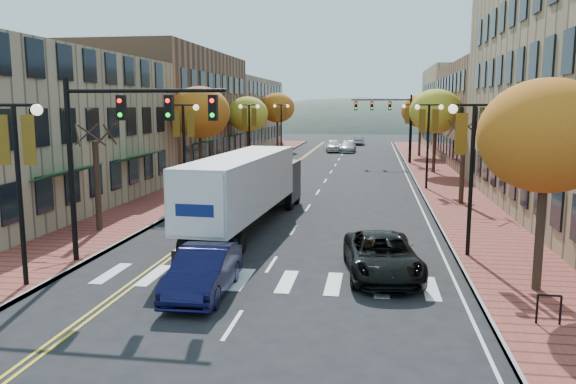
% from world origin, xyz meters
% --- Properties ---
extents(ground, '(200.00, 200.00, 0.00)m').
position_xyz_m(ground, '(0.00, 0.00, 0.00)').
color(ground, black).
rests_on(ground, ground).
extents(sidewalk_left, '(4.00, 85.00, 0.15)m').
position_xyz_m(sidewalk_left, '(-9.00, 32.50, 0.07)').
color(sidewalk_left, brown).
rests_on(sidewalk_left, ground).
extents(sidewalk_right, '(4.00, 85.00, 0.15)m').
position_xyz_m(sidewalk_right, '(9.00, 32.50, 0.07)').
color(sidewalk_right, brown).
rests_on(sidewalk_right, ground).
extents(building_left_near, '(12.00, 22.00, 9.00)m').
position_xyz_m(building_left_near, '(-17.00, 13.00, 4.50)').
color(building_left_near, '#9E8966').
rests_on(building_left_near, ground).
extents(building_left_mid, '(12.00, 24.00, 11.00)m').
position_xyz_m(building_left_mid, '(-17.00, 36.00, 5.50)').
color(building_left_mid, brown).
rests_on(building_left_mid, ground).
extents(building_left_far, '(12.00, 26.00, 9.50)m').
position_xyz_m(building_left_far, '(-17.00, 61.00, 4.75)').
color(building_left_far, '#9E8966').
rests_on(building_left_far, ground).
extents(building_right_mid, '(15.00, 24.00, 10.00)m').
position_xyz_m(building_right_mid, '(18.50, 42.00, 5.00)').
color(building_right_mid, brown).
rests_on(building_right_mid, ground).
extents(building_right_far, '(15.00, 20.00, 11.00)m').
position_xyz_m(building_right_far, '(18.50, 64.00, 5.50)').
color(building_right_far, '#9E8966').
rests_on(building_right_far, ground).
extents(tree_left_a, '(0.28, 0.28, 4.20)m').
position_xyz_m(tree_left_a, '(-9.00, 8.00, 2.25)').
color(tree_left_a, '#382619').
rests_on(tree_left_a, sidewalk_left).
extents(tree_left_b, '(4.48, 4.48, 7.21)m').
position_xyz_m(tree_left_b, '(-9.00, 24.00, 5.45)').
color(tree_left_b, '#382619').
rests_on(tree_left_b, sidewalk_left).
extents(tree_left_c, '(4.16, 4.16, 6.69)m').
position_xyz_m(tree_left_c, '(-9.00, 40.00, 5.05)').
color(tree_left_c, '#382619').
rests_on(tree_left_c, sidewalk_left).
extents(tree_left_d, '(4.61, 4.61, 7.42)m').
position_xyz_m(tree_left_d, '(-9.00, 58.00, 5.60)').
color(tree_left_d, '#382619').
rests_on(tree_left_d, sidewalk_left).
extents(tree_right_a, '(4.16, 4.16, 6.69)m').
position_xyz_m(tree_right_a, '(9.00, 2.00, 5.05)').
color(tree_right_a, '#382619').
rests_on(tree_right_a, sidewalk_right).
extents(tree_right_b, '(0.28, 0.28, 4.20)m').
position_xyz_m(tree_right_b, '(9.00, 18.00, 2.25)').
color(tree_right_b, '#382619').
rests_on(tree_right_b, sidewalk_right).
extents(tree_right_c, '(4.48, 4.48, 7.21)m').
position_xyz_m(tree_right_c, '(9.00, 34.00, 5.45)').
color(tree_right_c, '#382619').
rests_on(tree_right_c, sidewalk_right).
extents(tree_right_d, '(4.35, 4.35, 7.00)m').
position_xyz_m(tree_right_d, '(9.00, 50.00, 5.29)').
color(tree_right_d, '#382619').
rests_on(tree_right_d, sidewalk_right).
extents(lamp_left_a, '(1.96, 0.36, 6.05)m').
position_xyz_m(lamp_left_a, '(-7.50, 0.00, 4.29)').
color(lamp_left_a, black).
rests_on(lamp_left_a, ground).
extents(lamp_left_b, '(1.96, 0.36, 6.05)m').
position_xyz_m(lamp_left_b, '(-7.50, 16.00, 4.29)').
color(lamp_left_b, black).
rests_on(lamp_left_b, ground).
extents(lamp_left_c, '(1.96, 0.36, 6.05)m').
position_xyz_m(lamp_left_c, '(-7.50, 34.00, 4.29)').
color(lamp_left_c, black).
rests_on(lamp_left_c, ground).
extents(lamp_left_d, '(1.96, 0.36, 6.05)m').
position_xyz_m(lamp_left_d, '(-7.50, 52.00, 4.29)').
color(lamp_left_d, black).
rests_on(lamp_left_d, ground).
extents(lamp_right_a, '(1.96, 0.36, 6.05)m').
position_xyz_m(lamp_right_a, '(7.50, 6.00, 4.29)').
color(lamp_right_a, black).
rests_on(lamp_right_a, ground).
extents(lamp_right_b, '(1.96, 0.36, 6.05)m').
position_xyz_m(lamp_right_b, '(7.50, 24.00, 4.29)').
color(lamp_right_b, black).
rests_on(lamp_right_b, ground).
extents(lamp_right_c, '(1.96, 0.36, 6.05)m').
position_xyz_m(lamp_right_c, '(7.50, 42.00, 4.29)').
color(lamp_right_c, black).
rests_on(lamp_right_c, ground).
extents(traffic_mast_near, '(6.10, 0.35, 7.00)m').
position_xyz_m(traffic_mast_near, '(-5.48, 3.00, 4.92)').
color(traffic_mast_near, black).
rests_on(traffic_mast_near, ground).
extents(traffic_mast_far, '(6.10, 0.34, 7.00)m').
position_xyz_m(traffic_mast_far, '(5.48, 42.00, 4.92)').
color(traffic_mast_far, black).
rests_on(traffic_mast_far, ground).
extents(semi_truck, '(3.19, 14.87, 3.69)m').
position_xyz_m(semi_truck, '(-2.23, 10.17, 2.16)').
color(semi_truck, black).
rests_on(semi_truck, ground).
extents(navy_sedan, '(1.73, 4.64, 1.52)m').
position_xyz_m(navy_sedan, '(-1.54, 0.35, 0.76)').
color(navy_sedan, black).
rests_on(navy_sedan, ground).
extents(black_suv, '(3.06, 5.56, 1.47)m').
position_xyz_m(black_suv, '(4.12, 3.19, 0.74)').
color(black_suv, black).
rests_on(black_suv, ground).
extents(car_far_white, '(2.44, 4.88, 1.60)m').
position_xyz_m(car_far_white, '(-1.38, 55.96, 0.80)').
color(car_far_white, white).
rests_on(car_far_white, ground).
extents(car_far_silver, '(2.19, 4.85, 1.38)m').
position_xyz_m(car_far_silver, '(0.50, 55.52, 0.69)').
color(car_far_silver, '#B4B3BB').
rests_on(car_far_silver, ground).
extents(car_far_oncoming, '(1.66, 4.07, 1.31)m').
position_xyz_m(car_far_oncoming, '(1.56, 69.38, 0.66)').
color(car_far_oncoming, '#96979D').
rests_on(car_far_oncoming, ground).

